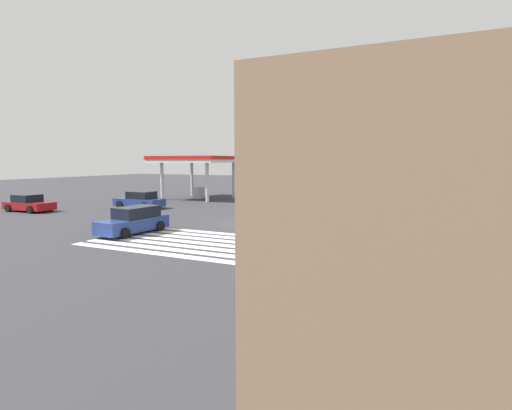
% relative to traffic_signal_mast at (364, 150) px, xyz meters
% --- Properties ---
extents(ground_plane, '(154.93, 154.93, 0.00)m').
position_rel_traffic_signal_mast_xyz_m(ground_plane, '(-6.07, -6.07, -5.07)').
color(ground_plane, '#333338').
extents(crosswalk_markings, '(11.58, 6.30, 0.01)m').
position_rel_traffic_signal_mast_xyz_m(crosswalk_markings, '(-6.07, -13.16, -5.06)').
color(crosswalk_markings, silver).
rests_on(crosswalk_markings, ground_plane).
extents(traffic_signal_mast, '(5.25, 5.25, 6.64)m').
position_rel_traffic_signal_mast_xyz_m(traffic_signal_mast, '(0.00, 0.00, 0.00)').
color(traffic_signal_mast, '#47474C').
rests_on(traffic_signal_mast, ground_plane).
extents(car_0, '(2.16, 4.60, 1.58)m').
position_rel_traffic_signal_mast_xyz_m(car_0, '(-11.14, -12.39, -4.32)').
color(car_0, navy).
rests_on(car_0, ground_plane).
extents(car_1, '(4.38, 2.22, 1.43)m').
position_rel_traffic_signal_mast_xyz_m(car_1, '(-26.43, -8.22, -4.42)').
color(car_1, maroon).
rests_on(car_1, ground_plane).
extents(car_2, '(4.61, 2.16, 1.54)m').
position_rel_traffic_signal_mast_xyz_m(car_2, '(-19.45, -2.39, -4.35)').
color(car_2, navy).
rests_on(car_2, ground_plane).
extents(car_3, '(2.16, 4.56, 1.58)m').
position_rel_traffic_signal_mast_xyz_m(car_3, '(-11.08, 12.90, -4.32)').
color(car_3, silver).
rests_on(car_3, ground_plane).
extents(car_4, '(4.96, 2.38, 1.41)m').
position_rel_traffic_signal_mast_xyz_m(car_4, '(-3.51, -2.87, -4.41)').
color(car_4, brown).
rests_on(car_4, ground_plane).
extents(gas_station_canopy, '(8.46, 8.46, 4.80)m').
position_rel_traffic_signal_mast_xyz_m(gas_station_canopy, '(-19.61, 7.64, -0.79)').
color(gas_station_canopy, silver).
rests_on(gas_station_canopy, ground_plane).
extents(pedestrian, '(0.41, 0.41, 1.74)m').
position_rel_traffic_signal_mast_xyz_m(pedestrian, '(2.54, -14.44, -4.09)').
color(pedestrian, brown).
rests_on(pedestrian, ground_plane).
extents(street_light_pole_a, '(0.80, 0.36, 7.28)m').
position_rel_traffic_signal_mast_xyz_m(street_light_pole_a, '(6.04, -17.15, -0.65)').
color(street_light_pole_a, slate).
rests_on(street_light_pole_a, ground_plane).
extents(tree_corner_a, '(3.35, 3.35, 5.61)m').
position_rel_traffic_signal_mast_xyz_m(tree_corner_a, '(6.02, 4.34, -1.14)').
color(tree_corner_a, brown).
rests_on(tree_corner_a, ground_plane).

